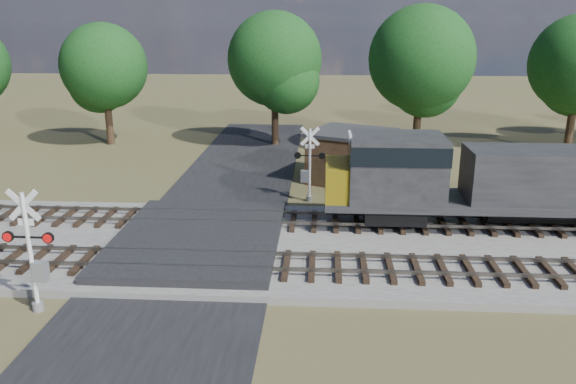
{
  "coord_description": "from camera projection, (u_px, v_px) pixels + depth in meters",
  "views": [
    {
      "loc": [
        5.3,
        -21.87,
        9.5
      ],
      "look_at": [
        3.82,
        2.0,
        2.13
      ],
      "focal_mm": 35.0,
      "sensor_mm": 36.0,
      "label": 1
    }
  ],
  "objects": [
    {
      "name": "road",
      "position": [
        196.0,
        251.0,
        23.96
      ],
      "size": [
        7.0,
        60.0,
        0.08
      ],
      "primitive_type": "cube",
      "color": "black",
      "rests_on": "ground"
    },
    {
      "name": "track_far",
      "position": [
        275.0,
        220.0,
        26.53
      ],
      "size": [
        140.0,
        2.6,
        0.33
      ],
      "color": "black",
      "rests_on": "ballast_bed"
    },
    {
      "name": "equipment_shed",
      "position": [
        350.0,
        156.0,
        34.04
      ],
      "size": [
        6.04,
        6.04,
        3.11
      ],
      "rotation": [
        0.0,
        0.0,
        -0.42
      ],
      "color": "#42271C",
      "rests_on": "ground"
    },
    {
      "name": "track_near",
      "position": [
        264.0,
        264.0,
        21.76
      ],
      "size": [
        140.0,
        2.6,
        0.33
      ],
      "color": "black",
      "rests_on": "ballast_bed"
    },
    {
      "name": "ground",
      "position": [
        196.0,
        252.0,
        23.98
      ],
      "size": [
        160.0,
        160.0,
        0.0
      ],
      "primitive_type": "plane",
      "color": "#4E4D29",
      "rests_on": "ground"
    },
    {
      "name": "crossing_signal_near",
      "position": [
        34.0,
        262.0,
        18.59
      ],
      "size": [
        1.75,
        0.38,
        4.34
      ],
      "rotation": [
        0.0,
        0.0,
        -0.02
      ],
      "color": "silver",
      "rests_on": "ground"
    },
    {
      "name": "crossing_signal_far",
      "position": [
        308.0,
        171.0,
        30.14
      ],
      "size": [
        1.66,
        0.36,
        4.12
      ],
      "rotation": [
        0.0,
        0.0,
        3.12
      ],
      "color": "silver",
      "rests_on": "ground"
    },
    {
      "name": "crossing_panel",
      "position": [
        198.0,
        240.0,
        24.36
      ],
      "size": [
        7.0,
        9.0,
        0.62
      ],
      "primitive_type": "cube",
      "color": "#262628",
      "rests_on": "ground"
    },
    {
      "name": "treeline",
      "position": [
        317.0,
        60.0,
        41.68
      ],
      "size": [
        75.91,
        11.65,
        11.08
      ],
      "color": "black",
      "rests_on": "ground"
    },
    {
      "name": "ballast_bed",
      "position": [
        431.0,
        249.0,
        23.82
      ],
      "size": [
        140.0,
        10.0,
        0.3
      ],
      "primitive_type": "cube",
      "color": "gray",
      "rests_on": "ground"
    }
  ]
}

